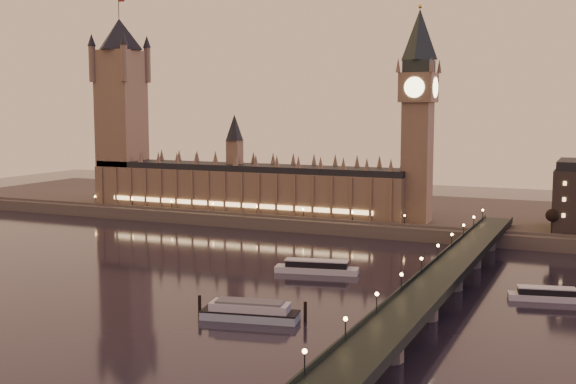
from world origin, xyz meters
name	(u,v)px	position (x,y,z in m)	size (l,w,h in m)	color
ground	(190,276)	(0.00, 0.00, 0.00)	(700.00, 700.00, 0.00)	black
far_embankment	(393,213)	(30.00, 165.00, 3.00)	(560.00, 130.00, 6.00)	#423D35
palace_of_westminster	(245,182)	(-40.12, 120.99, 21.71)	(180.00, 26.62, 52.00)	brown
victoria_tower	(121,100)	(-120.00, 121.00, 65.79)	(31.68, 31.68, 118.00)	brown
big_ben	(418,102)	(53.99, 120.99, 63.95)	(17.68, 17.68, 104.00)	brown
westminster_bridge	(438,286)	(91.61, 0.00, 5.52)	(13.20, 260.00, 15.30)	black
bare_tree_0	(555,216)	(118.70, 109.00, 14.57)	(5.65, 5.65, 11.50)	black
cruise_boat_a	(317,267)	(41.00, 23.09, 2.19)	(31.80, 13.06, 4.97)	silver
cruise_boat_b	(546,295)	(122.61, 17.09, 1.92)	(24.27, 10.89, 4.35)	silver
moored_barge	(250,311)	(45.51, -40.47, 2.55)	(32.37, 13.44, 6.05)	#97AEC0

